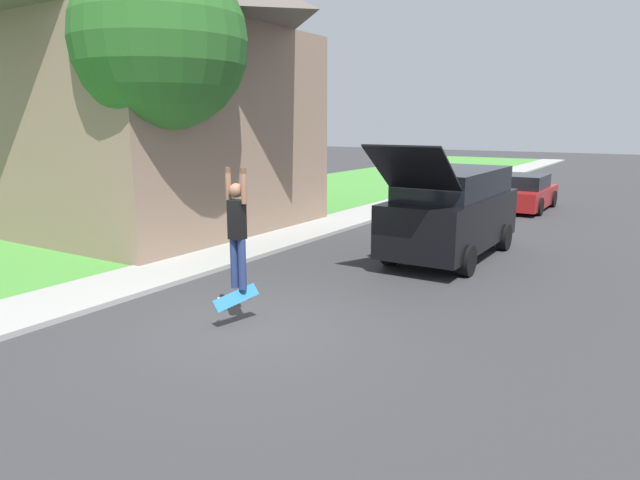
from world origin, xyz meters
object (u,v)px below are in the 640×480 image
object	(u,v)px
lawn_tree_near	(160,43)
skateboarder	(237,227)
car_down_street	(524,193)
skateboard	(236,298)
suv_parked	(452,211)

from	to	relation	value
lawn_tree_near	skateboarder	bearing A→B (deg)	-31.11
car_down_street	skateboard	xyz separation A→B (m)	(-1.00, -15.62, -0.17)
lawn_tree_near	skateboard	bearing A→B (deg)	-32.07
skateboarder	lawn_tree_near	bearing A→B (deg)	148.89
suv_parked	car_down_street	world-z (taller)	suv_parked
skateboarder	car_down_street	bearing A→B (deg)	86.17
lawn_tree_near	skateboarder	size ratio (longest dim) A/B	3.52
lawn_tree_near	skateboard	distance (m)	7.03
suv_parked	skateboarder	bearing A→B (deg)	-102.16
suv_parked	skateboard	bearing A→B (deg)	-101.63
lawn_tree_near	car_down_street	xyz separation A→B (m)	(5.48, 12.82, -4.46)
car_down_street	skateboard	bearing A→B (deg)	-93.67
suv_parked	car_down_street	xyz separation A→B (m)	(-0.35, 9.07, -0.54)
lawn_tree_near	skateboarder	distance (m)	6.24
lawn_tree_near	car_down_street	world-z (taller)	lawn_tree_near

